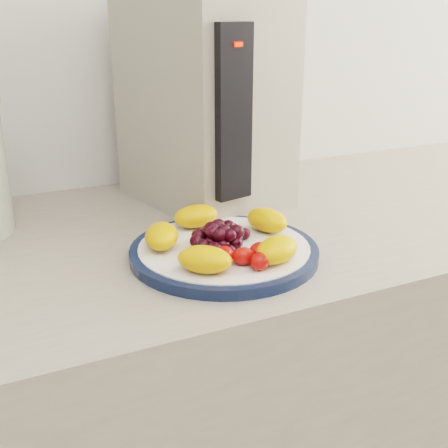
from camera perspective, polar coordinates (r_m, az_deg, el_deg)
name	(u,v)px	position (r m, az deg, el deg)	size (l,w,h in m)	color
plate_rim	(224,252)	(0.80, 0.00, -2.85)	(0.27, 0.27, 0.01)	#101D3C
plate_face	(224,251)	(0.80, 0.00, -2.79)	(0.24, 0.24, 0.02)	white
appliance_body	(203,103)	(1.01, -2.10, 12.20)	(0.20, 0.28, 0.35)	#A49B8C
appliance_panel	(233,114)	(0.86, 0.91, 11.07)	(0.06, 0.02, 0.26)	black
appliance_led	(238,44)	(0.84, 1.45, 17.79)	(0.01, 0.01, 0.01)	#FF0C05
fruit_plate	(223,237)	(0.78, -0.12, -1.32)	(0.23, 0.23, 0.03)	orange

